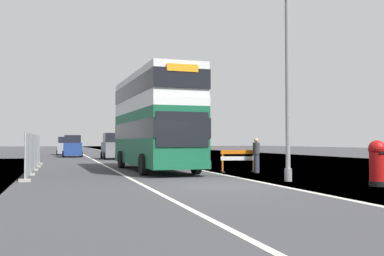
{
  "coord_description": "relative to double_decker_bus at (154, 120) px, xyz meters",
  "views": [
    {
      "loc": [
        -5.33,
        -14.83,
        1.55
      ],
      "look_at": [
        0.83,
        5.76,
        2.2
      ],
      "focal_mm": 41.92,
      "sensor_mm": 36.0,
      "label": 1
    }
  ],
  "objects": [
    {
      "name": "ground",
      "position": [
        0.97,
        -8.51,
        -2.74
      ],
      "size": [
        140.0,
        280.0,
        0.1
      ],
      "color": "#38383A"
    },
    {
      "name": "double_decker_bus",
      "position": [
        0.0,
        0.0,
        0.0
      ],
      "size": [
        3.1,
        10.27,
        5.07
      ],
      "color": "#145638",
      "rests_on": "ground"
    },
    {
      "name": "lamppost_foreground",
      "position": [
        3.68,
        -7.8,
        1.23
      ],
      "size": [
        0.29,
        0.7,
        8.32
      ],
      "color": "gray",
      "rests_on": "ground"
    },
    {
      "name": "red_pillar_postbox",
      "position": [
        5.71,
        -10.41,
        -1.82
      ],
      "size": [
        0.59,
        0.59,
        1.6
      ],
      "color": "black",
      "rests_on": "ground"
    },
    {
      "name": "roadworks_barrier",
      "position": [
        3.75,
        -2.58,
        -1.98
      ],
      "size": [
        1.79,
        0.7,
        1.13
      ],
      "color": "orange",
      "rests_on": "ground"
    },
    {
      "name": "construction_site_fence",
      "position": [
        -6.13,
        1.62,
        -1.76
      ],
      "size": [
        0.44,
        13.8,
        1.96
      ],
      "color": "#A8AAAD",
      "rests_on": "ground"
    },
    {
      "name": "car_oncoming_near",
      "position": [
        -0.21,
        16.77,
        -1.63
      ],
      "size": [
        1.95,
        4.34,
        2.3
      ],
      "color": "slate",
      "rests_on": "ground"
    },
    {
      "name": "car_receding_mid",
      "position": [
        -3.55,
        23.32,
        -1.67
      ],
      "size": [
        1.92,
        3.97,
        2.19
      ],
      "color": "navy",
      "rests_on": "ground"
    },
    {
      "name": "car_receding_far",
      "position": [
        -4.08,
        30.79,
        -1.71
      ],
      "size": [
        2.03,
        4.02,
        2.1
      ],
      "color": "gray",
      "rests_on": "ground"
    },
    {
      "name": "pedestrian_at_kerb",
      "position": [
        4.5,
        -3.11,
        -1.83
      ],
      "size": [
        0.34,
        0.34,
        1.72
      ],
      "color": "#2D3342",
      "rests_on": "ground"
    }
  ]
}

